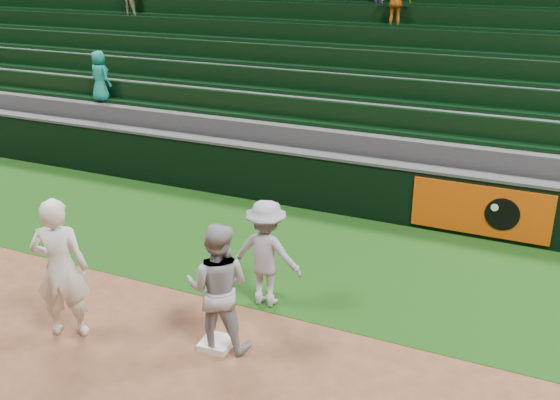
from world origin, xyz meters
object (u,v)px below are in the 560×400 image
object	(u,v)px
baserunner	(218,287)
base_coach	(266,253)
first_baseman	(61,268)
first_base	(217,343)

from	to	relation	value
baserunner	base_coach	bearing A→B (deg)	-107.46
first_baseman	first_base	bearing A→B (deg)	170.39
baserunner	base_coach	size ratio (longest dim) A/B	1.09
first_base	base_coach	size ratio (longest dim) A/B	0.25
first_base	first_baseman	bearing A→B (deg)	-164.40
first_base	baserunner	distance (m)	0.89
first_baseman	base_coach	world-z (taller)	first_baseman
first_base	first_baseman	size ratio (longest dim) A/B	0.20
first_baseman	baserunner	distance (m)	2.26
baserunner	base_coach	world-z (taller)	baserunner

